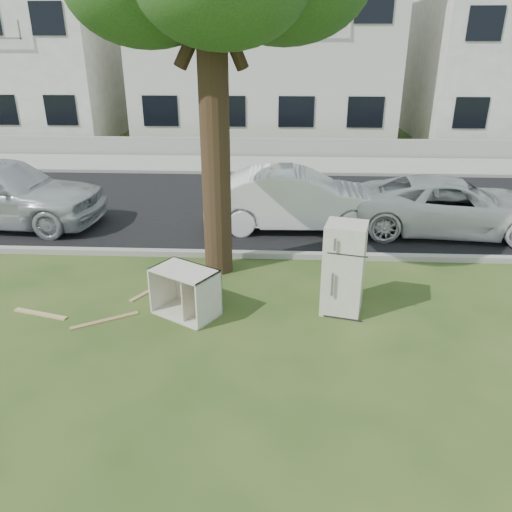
{
  "coord_description": "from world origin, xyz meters",
  "views": [
    {
      "loc": [
        0.78,
        -7.19,
        4.19
      ],
      "look_at": [
        0.4,
        0.6,
        0.83
      ],
      "focal_mm": 35.0,
      "sensor_mm": 36.0,
      "label": 1
    }
  ],
  "objects_px": {
    "car_right": "(452,206)",
    "car_left": "(0,192)",
    "cabinet": "(185,292)",
    "fridge": "(344,269)",
    "car_center": "(297,199)"
  },
  "relations": [
    {
      "from": "cabinet",
      "to": "car_right",
      "type": "xyz_separation_m",
      "value": [
        5.57,
        4.22,
        0.24
      ]
    },
    {
      "from": "car_right",
      "to": "car_left",
      "type": "xyz_separation_m",
      "value": [
        -10.83,
        -0.05,
        0.2
      ]
    },
    {
      "from": "car_left",
      "to": "cabinet",
      "type": "bearing_deg",
      "value": -124.91
    },
    {
      "from": "fridge",
      "to": "cabinet",
      "type": "height_order",
      "value": "fridge"
    },
    {
      "from": "cabinet",
      "to": "car_center",
      "type": "bearing_deg",
      "value": 97.14
    },
    {
      "from": "car_right",
      "to": "car_left",
      "type": "height_order",
      "value": "car_left"
    },
    {
      "from": "cabinet",
      "to": "car_left",
      "type": "height_order",
      "value": "car_left"
    },
    {
      "from": "car_center",
      "to": "car_right",
      "type": "bearing_deg",
      "value": -93.46
    },
    {
      "from": "car_right",
      "to": "car_left",
      "type": "distance_m",
      "value": 10.83
    },
    {
      "from": "cabinet",
      "to": "car_left",
      "type": "relative_size",
      "value": 0.21
    },
    {
      "from": "fridge",
      "to": "car_center",
      "type": "xyz_separation_m",
      "value": [
        -0.65,
        4.08,
        -0.06
      ]
    },
    {
      "from": "car_center",
      "to": "cabinet",
      "type": "bearing_deg",
      "value": 153.96
    },
    {
      "from": "car_center",
      "to": "car_left",
      "type": "bearing_deg",
      "value": 89.23
    },
    {
      "from": "fridge",
      "to": "car_right",
      "type": "bearing_deg",
      "value": 66.85
    },
    {
      "from": "cabinet",
      "to": "car_left",
      "type": "xyz_separation_m",
      "value": [
        -5.26,
        4.17,
        0.44
      ]
    }
  ]
}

